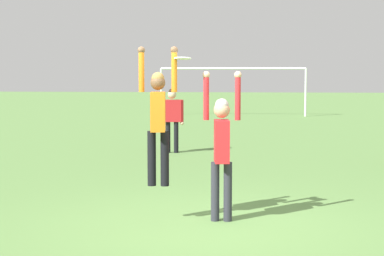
{
  "coord_description": "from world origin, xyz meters",
  "views": [
    {
      "loc": [
        0.67,
        -8.65,
        2.1
      ],
      "look_at": [
        -0.22,
        0.54,
        1.3
      ],
      "focal_mm": 60.0,
      "sensor_mm": 36.0,
      "label": 1
    }
  ],
  "objects_px": {
    "frisbee": "(183,58)",
    "person_jumping": "(158,113)",
    "person_spectator_near": "(172,114)",
    "person_defending": "(222,142)"
  },
  "relations": [
    {
      "from": "person_jumping",
      "to": "frisbee",
      "type": "relative_size",
      "value": 8.29
    },
    {
      "from": "person_jumping",
      "to": "frisbee",
      "type": "bearing_deg",
      "value": -104.74
    },
    {
      "from": "person_defending",
      "to": "frisbee",
      "type": "relative_size",
      "value": 9.0
    },
    {
      "from": "frisbee",
      "to": "person_jumping",
      "type": "bearing_deg",
      "value": 171.88
    },
    {
      "from": "person_jumping",
      "to": "frisbee",
      "type": "height_order",
      "value": "person_jumping"
    },
    {
      "from": "person_spectator_near",
      "to": "person_jumping",
      "type": "bearing_deg",
      "value": -93.28
    },
    {
      "from": "person_jumping",
      "to": "frisbee",
      "type": "distance_m",
      "value": 0.84
    },
    {
      "from": "person_spectator_near",
      "to": "frisbee",
      "type": "bearing_deg",
      "value": -90.76
    },
    {
      "from": "person_defending",
      "to": "person_spectator_near",
      "type": "bearing_deg",
      "value": -174.21
    },
    {
      "from": "person_jumping",
      "to": "person_defending",
      "type": "distance_m",
      "value": 0.98
    }
  ]
}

